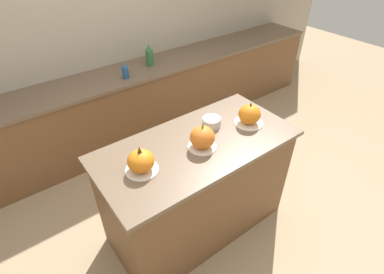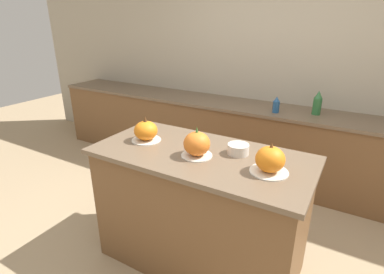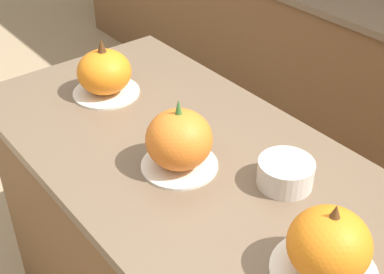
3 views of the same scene
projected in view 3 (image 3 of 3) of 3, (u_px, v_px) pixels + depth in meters
kitchen_island at (195, 272)px, 1.78m from camera, size 1.55×0.76×0.96m
pumpkin_cake_left at (104, 73)px, 1.77m from camera, size 0.23×0.23×0.20m
pumpkin_cake_center at (180, 142)px, 1.43m from camera, size 0.21×0.21×0.21m
pumpkin_cake_right at (329, 247)px, 1.12m from camera, size 0.24×0.24×0.20m
mixing_bowl at (285, 173)px, 1.40m from camera, size 0.15×0.15×0.07m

